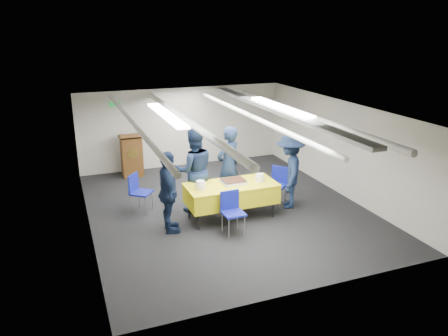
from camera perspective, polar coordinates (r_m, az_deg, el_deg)
The scene contains 14 objects.
ground at distance 10.07m, azimuth 0.24°, elevation -5.26°, with size 7.00×7.00×0.00m, color black.
room_shell at distance 9.90m, azimuth -0.10°, elevation 5.37°, with size 6.00×7.00×2.30m.
serving_table at distance 9.41m, azimuth 0.96°, elevation -3.32°, with size 1.95×0.91×0.77m.
sheet_cake at distance 9.37m, azimuth 1.24°, elevation -1.77°, with size 0.51×0.40×0.09m.
plate_stack_left at distance 9.04m, azimuth -3.09°, elevation -2.28°, with size 0.22×0.22×0.18m.
plate_stack_right at distance 9.51m, azimuth 4.68°, elevation -1.29°, with size 0.20×0.20×0.17m.
podium at distance 12.27m, azimuth -11.96°, elevation 1.75°, with size 0.62×0.53×1.25m.
chair_near at distance 8.76m, azimuth 1.00°, elevation -5.24°, with size 0.43×0.43×0.87m.
chair_right at distance 10.28m, azimuth 7.06°, elevation -1.71°, with size 0.59×0.59×0.87m.
chair_left at distance 9.92m, azimuth -11.19°, elevation -2.69°, with size 0.59×0.59×0.87m.
sailor_a at distance 10.01m, azimuth 0.59°, elevation 0.27°, with size 0.68×0.44×1.86m, color black.
sailor_b at distance 9.67m, azimuth -3.94°, elevation -0.29°, with size 0.93×0.72×1.90m, color black.
sailor_c at distance 8.75m, azimuth -7.27°, elevation -3.20°, with size 0.99×0.41×1.69m, color black.
sailor_d at distance 9.97m, azimuth 8.55°, elevation -0.42°, with size 1.11×0.64×1.72m, color black.
Camera 1 is at (-3.33, -8.61, 4.04)m, focal length 35.00 mm.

